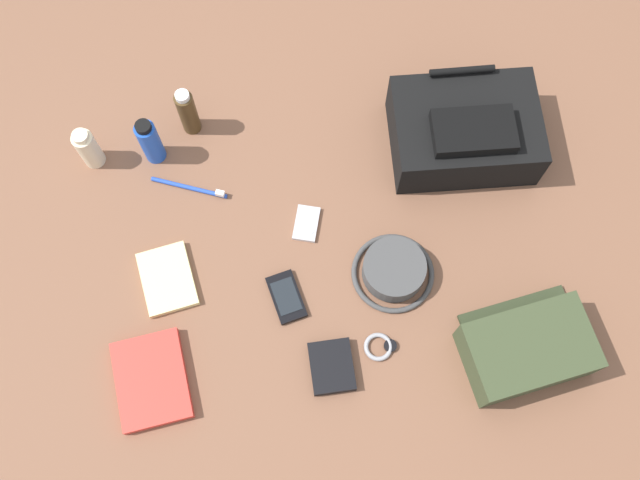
# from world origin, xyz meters

# --- Properties ---
(ground_plane) EXTENTS (2.64, 2.02, 0.02)m
(ground_plane) POSITION_xyz_m (0.00, 0.00, -0.01)
(ground_plane) COLOR brown
(ground_plane) RESTS_ON ground
(backpack) EXTENTS (0.33, 0.25, 0.15)m
(backpack) POSITION_xyz_m (0.35, 0.23, 0.07)
(backpack) COLOR black
(backpack) RESTS_ON ground_plane
(toiletry_pouch) EXTENTS (0.28, 0.25, 0.10)m
(toiletry_pouch) POSITION_xyz_m (0.41, -0.28, 0.05)
(toiletry_pouch) COLOR #384228
(toiletry_pouch) RESTS_ON ground_plane
(bucket_hat) EXTENTS (0.18, 0.18, 0.06)m
(bucket_hat) POSITION_xyz_m (0.16, -0.08, 0.02)
(bucket_hat) COLOR #434343
(bucket_hat) RESTS_ON ground_plane
(lotion_bottle) EXTENTS (0.05, 0.05, 0.12)m
(lotion_bottle) POSITION_xyz_m (-0.51, 0.26, 0.06)
(lotion_bottle) COLOR beige
(lotion_bottle) RESTS_ON ground_plane
(deodorant_spray) EXTENTS (0.05, 0.05, 0.14)m
(deodorant_spray) POSITION_xyz_m (-0.37, 0.26, 0.07)
(deodorant_spray) COLOR blue
(deodorant_spray) RESTS_ON ground_plane
(cologne_bottle) EXTENTS (0.04, 0.04, 0.15)m
(cologne_bottle) POSITION_xyz_m (-0.28, 0.33, 0.07)
(cologne_bottle) COLOR #473319
(cologne_bottle) RESTS_ON ground_plane
(paperback_novel) EXTENTS (0.17, 0.21, 0.03)m
(paperback_novel) POSITION_xyz_m (-0.38, -0.27, 0.01)
(paperback_novel) COLOR red
(paperback_novel) RESTS_ON ground_plane
(cell_phone) EXTENTS (0.09, 0.12, 0.01)m
(cell_phone) POSITION_xyz_m (-0.08, -0.11, 0.01)
(cell_phone) COLOR black
(cell_phone) RESTS_ON ground_plane
(media_player) EXTENTS (0.07, 0.09, 0.01)m
(media_player) POSITION_xyz_m (-0.03, 0.05, 0.01)
(media_player) COLOR #B7B7BC
(media_player) RESTS_ON ground_plane
(wristwatch) EXTENTS (0.07, 0.06, 0.01)m
(wristwatch) POSITION_xyz_m (0.11, -0.24, 0.01)
(wristwatch) COLOR #99999E
(wristwatch) RESTS_ON ground_plane
(toothbrush) EXTENTS (0.18, 0.07, 0.02)m
(toothbrush) POSITION_xyz_m (-0.28, 0.17, 0.01)
(toothbrush) COLOR blue
(toothbrush) RESTS_ON ground_plane
(wallet) EXTENTS (0.10, 0.11, 0.02)m
(wallet) POSITION_xyz_m (-0.00, -0.28, 0.01)
(wallet) COLOR black
(wallet) RESTS_ON ground_plane
(notepad) EXTENTS (0.14, 0.17, 0.02)m
(notepad) POSITION_xyz_m (-0.34, -0.05, 0.01)
(notepad) COLOR beige
(notepad) RESTS_ON ground_plane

